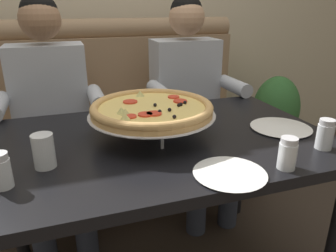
% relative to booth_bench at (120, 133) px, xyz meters
% --- Properties ---
extents(booth_bench, '(1.78, 0.78, 1.13)m').
position_rel_booth_bench_xyz_m(booth_bench, '(0.00, 0.00, 0.00)').
color(booth_bench, '#937556').
rests_on(booth_bench, ground_plane).
extents(dining_table, '(1.37, 0.86, 0.73)m').
position_rel_booth_bench_xyz_m(dining_table, '(0.00, -0.90, 0.24)').
color(dining_table, black).
rests_on(dining_table, ground_plane).
extents(diner_left, '(0.54, 0.64, 1.27)m').
position_rel_booth_bench_xyz_m(diner_left, '(-0.40, -0.27, 0.31)').
color(diner_left, '#2D3342').
rests_on(diner_left, ground_plane).
extents(diner_right, '(0.54, 0.64, 1.27)m').
position_rel_booth_bench_xyz_m(diner_right, '(0.40, -0.27, 0.31)').
color(diner_right, '#2D3342').
rests_on(diner_right, ground_plane).
extents(pizza, '(0.49, 0.49, 0.14)m').
position_rel_booth_bench_xyz_m(pizza, '(-0.01, -0.87, 0.44)').
color(pizza, silver).
rests_on(pizza, dining_table).
extents(shaker_parmesan, '(0.06, 0.06, 0.11)m').
position_rel_booth_bench_xyz_m(shaker_parmesan, '(-0.52, -1.10, 0.37)').
color(shaker_parmesan, white).
rests_on(shaker_parmesan, dining_table).
extents(shaker_oregano, '(0.06, 0.06, 0.11)m').
position_rel_booth_bench_xyz_m(shaker_oregano, '(0.32, -1.27, 0.37)').
color(shaker_oregano, white).
rests_on(shaker_oregano, dining_table).
extents(shaker_pepper_flakes, '(0.06, 0.06, 0.11)m').
position_rel_booth_bench_xyz_m(shaker_pepper_flakes, '(0.54, -1.18, 0.38)').
color(shaker_pepper_flakes, white).
rests_on(shaker_pepper_flakes, dining_table).
extents(plate_near_left, '(0.23, 0.23, 0.02)m').
position_rel_booth_bench_xyz_m(plate_near_left, '(0.13, -1.25, 0.34)').
color(plate_near_left, white).
rests_on(plate_near_left, dining_table).
extents(plate_near_right, '(0.25, 0.25, 0.02)m').
position_rel_booth_bench_xyz_m(plate_near_right, '(0.52, -0.97, 0.34)').
color(plate_near_right, white).
rests_on(plate_near_right, dining_table).
extents(drinking_glass, '(0.07, 0.07, 0.11)m').
position_rel_booth_bench_xyz_m(drinking_glass, '(-0.41, -1.01, 0.38)').
color(drinking_glass, silver).
rests_on(drinking_glass, dining_table).
extents(potted_plant, '(0.36, 0.36, 0.70)m').
position_rel_booth_bench_xyz_m(potted_plant, '(1.26, 0.02, -0.01)').
color(potted_plant, brown).
rests_on(potted_plant, ground_plane).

